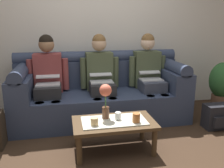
% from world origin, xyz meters
% --- Properties ---
extents(ground_plane, '(14.00, 14.00, 0.00)m').
position_xyz_m(ground_plane, '(0.00, 0.00, 0.00)').
color(ground_plane, '#382619').
extents(back_wall_patterned, '(6.00, 0.12, 2.90)m').
position_xyz_m(back_wall_patterned, '(0.00, 1.70, 1.45)').
color(back_wall_patterned, silver).
rests_on(back_wall_patterned, ground_plane).
extents(couch, '(2.41, 0.88, 0.96)m').
position_xyz_m(couch, '(0.00, 1.17, 0.37)').
color(couch, '#2D3851').
rests_on(couch, ground_plane).
extents(person_left, '(0.56, 0.67, 1.22)m').
position_xyz_m(person_left, '(-0.72, 1.17, 0.66)').
color(person_left, '#232326').
rests_on(person_left, ground_plane).
extents(person_middle, '(0.56, 0.67, 1.22)m').
position_xyz_m(person_middle, '(0.00, 1.17, 0.66)').
color(person_middle, '#232326').
rests_on(person_middle, ground_plane).
extents(person_right, '(0.56, 0.67, 1.22)m').
position_xyz_m(person_right, '(0.72, 1.17, 0.66)').
color(person_right, '#383D4C').
rests_on(person_right, ground_plane).
extents(coffee_table, '(0.89, 0.50, 0.36)m').
position_xyz_m(coffee_table, '(0.00, 0.21, 0.30)').
color(coffee_table, '#47331E').
rests_on(coffee_table, ground_plane).
extents(flower_vase, '(0.13, 0.13, 0.39)m').
position_xyz_m(flower_vase, '(-0.08, 0.29, 0.61)').
color(flower_vase, brown).
rests_on(flower_vase, coffee_table).
extents(cup_near_left, '(0.08, 0.08, 0.08)m').
position_xyz_m(cup_near_left, '(-0.22, 0.13, 0.40)').
color(cup_near_left, '#DBB77A').
rests_on(cup_near_left, coffee_table).
extents(cup_near_right, '(0.08, 0.08, 0.10)m').
position_xyz_m(cup_near_right, '(0.22, 0.12, 0.41)').
color(cup_near_right, '#B26633').
rests_on(cup_near_right, coffee_table).
extents(cup_far_center, '(0.06, 0.06, 0.08)m').
position_xyz_m(cup_far_center, '(0.05, 0.23, 0.40)').
color(cup_far_center, white).
rests_on(cup_far_center, coffee_table).
extents(backpack_right, '(0.35, 0.25, 0.33)m').
position_xyz_m(backpack_right, '(1.47, 0.51, 0.16)').
color(backpack_right, black).
rests_on(backpack_right, ground_plane).
extents(potted_plant, '(0.40, 0.40, 0.78)m').
position_xyz_m(potted_plant, '(1.92, 1.11, 0.43)').
color(potted_plant, brown).
rests_on(potted_plant, ground_plane).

